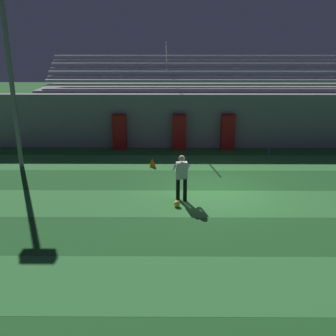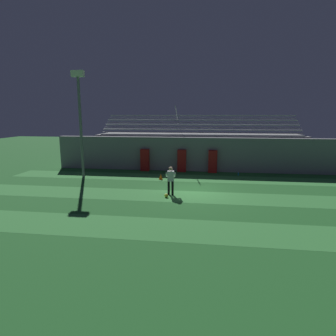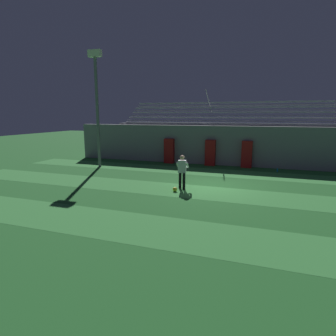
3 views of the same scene
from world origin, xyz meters
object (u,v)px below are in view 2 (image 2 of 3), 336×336
padding_pillar_gate_right (213,161)px  soccer_ball (166,196)px  floodlight_pole (80,111)px  padding_pillar_gate_left (182,161)px  water_bottle (238,174)px  traffic_cone (161,177)px  goalkeeper (171,179)px  padding_pillar_far_left (145,160)px

padding_pillar_gate_right → soccer_ball: 8.01m
floodlight_pole → soccer_ball: (6.97, -4.48, -4.80)m
padding_pillar_gate_left → water_bottle: 4.65m
floodlight_pole → traffic_cone: size_ratio=18.39×
padding_pillar_gate_right → traffic_cone: (-3.77, -3.06, -0.70)m
padding_pillar_gate_right → water_bottle: padding_pillar_gate_right is taller
soccer_ball → traffic_cone: bearing=103.1°
water_bottle → goalkeeper: bearing=-127.3°
padding_pillar_gate_left → traffic_cone: size_ratio=4.33×
padding_pillar_gate_left → padding_pillar_far_left: same height
soccer_ball → water_bottle: size_ratio=0.92×
padding_pillar_gate_left → goalkeeper: size_ratio=1.09×
goalkeeper → padding_pillar_far_left: bearing=113.8°
floodlight_pole → goalkeeper: floodlight_pole is taller
padding_pillar_gate_right → traffic_cone: size_ratio=4.33×
padding_pillar_gate_left → water_bottle: bearing=-11.4°
padding_pillar_gate_left → padding_pillar_gate_right: (2.51, 0.00, 0.00)m
goalkeeper → water_bottle: 7.56m
padding_pillar_gate_left → goalkeeper: (-0.06, -6.88, 0.04)m
goalkeeper → traffic_cone: (-1.20, 3.83, -0.74)m
traffic_cone → water_bottle: bearing=20.5°
padding_pillar_gate_left → traffic_cone: (-1.26, -3.06, -0.70)m
goalkeeper → water_bottle: size_ratio=6.96×
water_bottle → floodlight_pole: bearing=-169.8°
padding_pillar_far_left → water_bottle: padding_pillar_far_left is taller
padding_pillar_gate_left → soccer_ball: bearing=-91.8°
traffic_cone → water_bottle: size_ratio=1.75×
padding_pillar_gate_right → soccer_ball: size_ratio=8.27×
goalkeeper → traffic_cone: 4.08m
padding_pillar_gate_left → goalkeeper: 6.88m
soccer_ball → padding_pillar_gate_right: bearing=69.9°
padding_pillar_far_left → padding_pillar_gate_right: bearing=0.0°
padding_pillar_far_left → floodlight_pole: 6.47m
padding_pillar_gate_right → traffic_cone: padding_pillar_gate_right is taller
soccer_ball → traffic_cone: size_ratio=0.52×
padding_pillar_far_left → soccer_ball: size_ratio=8.27×
padding_pillar_gate_left → floodlight_pole: size_ratio=0.24×
traffic_cone → padding_pillar_gate_right: bearing=39.0°
padding_pillar_gate_left → soccer_ball: padding_pillar_gate_left is taller
floodlight_pole → soccer_ball: 9.58m
goalkeeper → floodlight_pole: bearing=151.5°
padding_pillar_gate_left → soccer_ball: (-0.23, -7.49, -0.80)m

